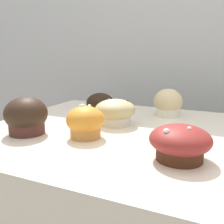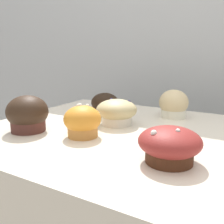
% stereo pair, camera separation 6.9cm
% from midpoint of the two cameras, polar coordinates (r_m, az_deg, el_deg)
% --- Properties ---
extents(wall_back, '(3.20, 0.10, 1.80)m').
position_cam_midpoint_polar(wall_back, '(1.23, 23.18, 0.42)').
color(wall_back, '#B2B7BC').
rests_on(wall_back, ground).
extents(muffin_front_center, '(0.09, 0.09, 0.08)m').
position_cam_midpoint_polar(muffin_front_center, '(0.63, -3.32, -2.15)').
color(muffin_front_center, '#C37F3B').
rests_on(muffin_front_center, display_counter).
extents(muffin_back_left, '(0.11, 0.11, 0.07)m').
position_cam_midpoint_polar(muffin_back_left, '(0.73, 3.72, 0.03)').
color(muffin_back_left, silver).
rests_on(muffin_back_left, display_counter).
extents(muffin_back_right, '(0.12, 0.12, 0.07)m').
position_cam_midpoint_polar(muffin_back_right, '(0.50, 16.37, -6.90)').
color(muffin_back_right, '#452314').
rests_on(muffin_back_right, display_counter).
extents(muffin_front_left, '(0.11, 0.11, 0.09)m').
position_cam_midpoint_polar(muffin_front_left, '(0.69, -15.23, -0.56)').
color(muffin_front_left, '#492621').
rests_on(muffin_front_left, display_counter).
extents(muffin_front_right, '(0.09, 0.09, 0.07)m').
position_cam_midpoint_polar(muffin_front_right, '(0.84, 0.79, 1.62)').
color(muffin_front_right, '#2E2112').
rests_on(muffin_front_right, display_counter).
extents(muffin_back_center, '(0.09, 0.09, 0.09)m').
position_cam_midpoint_polar(muffin_back_center, '(0.85, 15.56, 1.56)').
color(muffin_back_center, white).
rests_on(muffin_back_center, display_counter).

